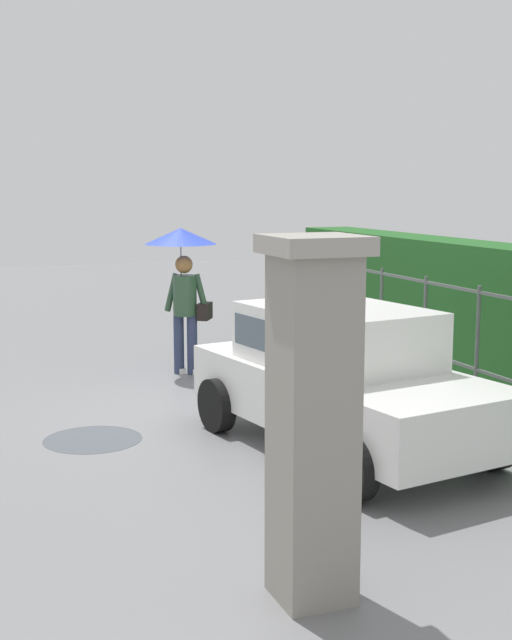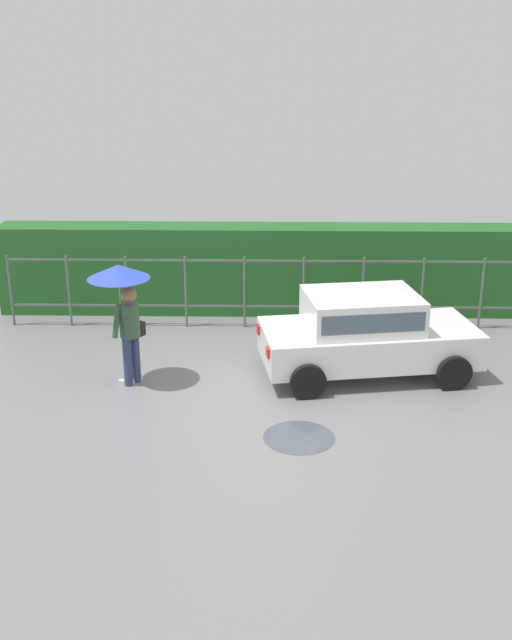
{
  "view_description": "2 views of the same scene",
  "coord_description": "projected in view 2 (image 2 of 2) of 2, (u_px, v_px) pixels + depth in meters",
  "views": [
    {
      "loc": [
        9.71,
        -3.42,
        2.74
      ],
      "look_at": [
        -0.0,
        0.34,
        1.09
      ],
      "focal_mm": 48.55,
      "sensor_mm": 36.0,
      "label": 1
    },
    {
      "loc": [
        0.21,
        -11.5,
        5.28
      ],
      "look_at": [
        -0.05,
        0.4,
        1.05
      ],
      "focal_mm": 41.5,
      "sensor_mm": 36.0,
      "label": 2
    }
  ],
  "objects": [
    {
      "name": "car",
      "position": [
        366.0,
        331.0,
        12.84
      ],
      "size": [
        3.93,
        2.34,
        1.48
      ],
      "rotation": [
        0.0,
        0.0,
        0.16
      ],
      "color": "white",
      "rests_on": "ground"
    },
    {
      "name": "ground_plane",
      "position": [
        258.0,
        386.0,
        12.61
      ],
      "size": [
        40.0,
        40.0,
        0.0
      ],
      "primitive_type": "plane",
      "color": "slate"
    },
    {
      "name": "puddle_near",
      "position": [
        299.0,
        437.0,
        10.89
      ],
      "size": [
        1.07,
        1.07,
        0.0
      ],
      "primitive_type": "cylinder",
      "color": "#4C545B",
      "rests_on": "ground"
    },
    {
      "name": "pedestrian",
      "position": [
        123.0,
        294.0,
        12.19
      ],
      "size": [
        1.03,
        1.03,
        2.11
      ],
      "rotation": [
        0.0,
        0.0,
        2.59
      ],
      "color": "#2D3856",
      "rests_on": "ground"
    },
    {
      "name": "fence_section",
      "position": [
        274.0,
        289.0,
        15.1
      ],
      "size": [
        10.92,
        0.05,
        1.5
      ],
      "color": "#59605B",
      "rests_on": "ground"
    },
    {
      "name": "hedge_row",
      "position": [
        274.0,
        269.0,
        16.07
      ],
      "size": [
        11.87,
        0.9,
        1.9
      ],
      "primitive_type": "cube",
      "color": "#235B23",
      "rests_on": "ground"
    }
  ]
}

